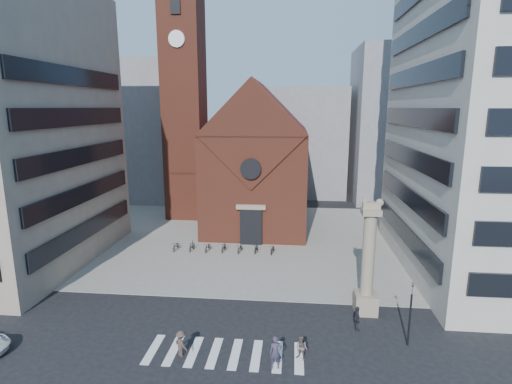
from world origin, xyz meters
TOP-DOWN VIEW (x-y plane):
  - ground at (0.00, 0.00)m, footprint 120.00×120.00m
  - piazza at (0.00, 19.00)m, footprint 46.00×30.00m
  - zebra_crossing at (0.55, -3.00)m, footprint 10.20×3.20m
  - church at (0.00, 25.04)m, footprint 12.00×16.65m
  - campanile at (-10.00, 28.00)m, footprint 5.50×5.50m
  - bg_block_left at (-20.00, 40.00)m, footprint 16.00×14.00m
  - bg_block_mid at (6.00, 45.00)m, footprint 14.00×12.00m
  - bg_block_right at (22.00, 42.00)m, footprint 16.00×14.00m
  - lion_column at (10.01, 3.00)m, footprint 1.63×1.60m
  - traffic_light at (12.00, -1.00)m, footprint 0.13×0.16m
  - pedestrian_0 at (3.72, -4.09)m, footprint 0.78×0.58m
  - pedestrian_1 at (5.24, -3.17)m, footprint 0.92×0.86m
  - pedestrian_2 at (9.00, 0.47)m, footprint 0.61×1.07m
  - pedestrian_3 at (-2.03, -3.52)m, footprint 1.23×1.16m
  - scooter_0 at (-7.69, 14.34)m, footprint 0.80×1.75m
  - scooter_1 at (-5.99, 14.34)m, footprint 0.67×1.68m
  - scooter_2 at (-4.29, 14.34)m, footprint 0.80×1.75m
  - scooter_3 at (-2.59, 14.34)m, footprint 0.67×1.68m
  - scooter_4 at (-0.89, 14.34)m, footprint 0.80×1.75m
  - scooter_5 at (0.81, 14.34)m, footprint 0.67×1.68m
  - scooter_6 at (2.51, 14.34)m, footprint 0.80×1.75m

SIDE VIEW (x-z plane):
  - ground at x=0.00m, z-range 0.00..0.00m
  - zebra_crossing at x=0.55m, z-range 0.00..0.01m
  - piazza at x=0.00m, z-range 0.00..0.05m
  - scooter_0 at x=-7.69m, z-range 0.05..0.94m
  - scooter_2 at x=-4.29m, z-range 0.05..0.94m
  - scooter_4 at x=-0.89m, z-range 0.05..0.94m
  - scooter_6 at x=2.51m, z-range 0.05..0.94m
  - scooter_1 at x=-5.99m, z-range 0.05..1.03m
  - scooter_3 at x=-2.59m, z-range 0.05..1.03m
  - scooter_5 at x=0.81m, z-range 0.05..1.03m
  - pedestrian_1 at x=5.24m, z-range 0.00..1.52m
  - pedestrian_3 at x=-2.03m, z-range 0.00..1.67m
  - pedestrian_2 at x=9.00m, z-range 0.00..1.72m
  - pedestrian_0 at x=3.72m, z-range 0.00..1.96m
  - traffic_light at x=12.00m, z-range 0.14..4.44m
  - lion_column at x=10.01m, z-range -0.88..7.79m
  - church at x=0.00m, z-range -1.02..16.98m
  - bg_block_mid at x=6.00m, z-range 0.00..18.00m
  - bg_block_left at x=-20.00m, z-range 0.00..22.00m
  - bg_block_right at x=22.00m, z-range 0.00..24.00m
  - campanile at x=-10.00m, z-range 0.14..31.34m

